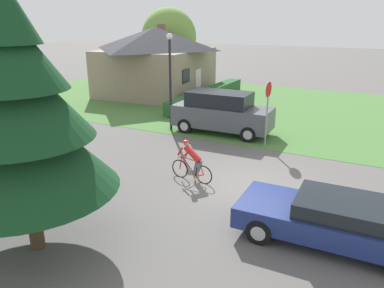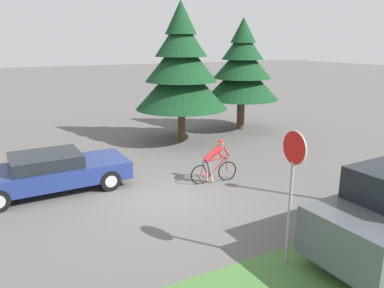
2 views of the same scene
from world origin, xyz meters
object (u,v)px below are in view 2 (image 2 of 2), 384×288
(sedan_left_lane, at_px, (51,172))
(conifer_tall_far, at_px, (242,68))
(cyclist, at_px, (214,162))
(stop_sign, at_px, (292,172))
(conifer_tall_near, at_px, (181,68))

(sedan_left_lane, height_order, conifer_tall_far, conifer_tall_far)
(cyclist, relative_size, stop_sign, 0.58)
(conifer_tall_near, height_order, conifer_tall_far, conifer_tall_near)
(cyclist, relative_size, conifer_tall_far, 0.29)
(sedan_left_lane, relative_size, stop_sign, 1.63)
(sedan_left_lane, xyz_separation_m, stop_sign, (6.60, 3.72, 1.41))
(sedan_left_lane, relative_size, conifer_tall_far, 0.81)
(cyclist, distance_m, conifer_tall_near, 6.20)
(sedan_left_lane, bearing_deg, conifer_tall_near, 28.11)
(sedan_left_lane, xyz_separation_m, cyclist, (1.78, 4.90, 0.07))
(sedan_left_lane, distance_m, conifer_tall_far, 11.57)
(stop_sign, relative_size, conifer_tall_near, 0.46)
(stop_sign, distance_m, conifer_tall_near, 10.62)
(conifer_tall_near, bearing_deg, conifer_tall_far, 100.97)
(stop_sign, bearing_deg, conifer_tall_near, -10.57)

